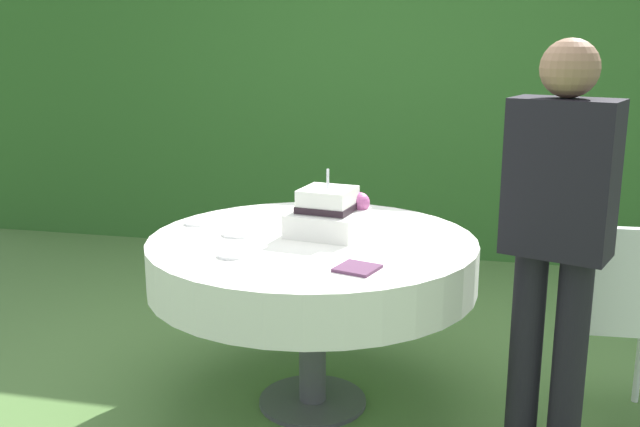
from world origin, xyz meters
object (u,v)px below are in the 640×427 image
(wedding_cake, at_px, (329,214))
(garden_chair, at_px, (621,305))
(standing_person, at_px, (557,233))
(cake_table, at_px, (312,262))
(serving_plate_near, at_px, (196,223))
(napkin_stack, at_px, (357,268))
(serving_plate_left, at_px, (238,234))
(serving_plate_far, at_px, (231,255))

(wedding_cake, height_order, garden_chair, wedding_cake)
(standing_person, bearing_deg, wedding_cake, 157.37)
(cake_table, relative_size, standing_person, 0.87)
(cake_table, bearing_deg, serving_plate_near, 169.01)
(napkin_stack, xyz_separation_m, standing_person, (0.70, 0.09, 0.15))
(serving_plate_left, relative_size, garden_chair, 0.15)
(standing_person, bearing_deg, napkin_stack, -172.72)
(serving_plate_near, height_order, garden_chair, garden_chair)
(cake_table, height_order, napkin_stack, napkin_stack)
(standing_person, bearing_deg, serving_plate_far, -178.39)
(wedding_cake, distance_m, serving_plate_near, 0.63)
(serving_plate_far, bearing_deg, wedding_cake, 53.92)
(serving_plate_left, bearing_deg, serving_plate_far, -75.50)
(wedding_cake, height_order, standing_person, standing_person)
(wedding_cake, height_order, serving_plate_far, wedding_cake)
(napkin_stack, height_order, garden_chair, garden_chair)
(serving_plate_far, relative_size, serving_plate_left, 0.81)
(serving_plate_left, distance_m, napkin_stack, 0.69)
(napkin_stack, bearing_deg, garden_chair, 25.36)
(napkin_stack, bearing_deg, wedding_cake, 114.04)
(wedding_cake, bearing_deg, garden_chair, 0.47)
(cake_table, relative_size, serving_plate_near, 12.87)
(serving_plate_left, bearing_deg, cake_table, 3.92)
(garden_chair, distance_m, standing_person, 0.63)
(garden_chair, xyz_separation_m, standing_person, (-0.31, -0.39, 0.39))
(napkin_stack, bearing_deg, standing_person, 7.28)
(serving_plate_far, distance_m, napkin_stack, 0.51)
(serving_plate_near, height_order, serving_plate_left, same)
(serving_plate_near, bearing_deg, garden_chair, -0.54)
(serving_plate_left, bearing_deg, standing_person, -11.94)
(garden_chair, bearing_deg, standing_person, -128.47)
(serving_plate_far, relative_size, garden_chair, 0.12)
(napkin_stack, distance_m, standing_person, 0.72)
(wedding_cake, distance_m, serving_plate_left, 0.40)
(serving_plate_near, distance_m, napkin_stack, 0.97)
(cake_table, distance_m, wedding_cake, 0.22)
(serving_plate_left, xyz_separation_m, napkin_stack, (0.59, -0.36, 0.00))
(wedding_cake, xyz_separation_m, napkin_stack, (0.21, -0.47, -0.08))
(napkin_stack, bearing_deg, cake_table, 124.56)
(wedding_cake, relative_size, standing_person, 0.21)
(cake_table, distance_m, serving_plate_left, 0.34)
(serving_plate_near, bearing_deg, standing_person, -14.80)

